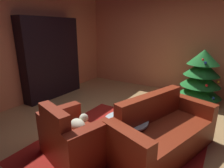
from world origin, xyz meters
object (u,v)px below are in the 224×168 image
(decorated_tree, at_px, (201,76))
(bottle_on_table, at_px, (139,114))
(couch_red, at_px, (162,133))
(bookshelf_unit, at_px, (55,59))
(armchair_red, at_px, (72,139))
(coffee_table, at_px, (126,123))
(book_stack_on_table, at_px, (129,117))

(decorated_tree, bearing_deg, bottle_on_table, -101.39)
(couch_red, bearing_deg, decorated_tree, 86.20)
(bookshelf_unit, distance_m, couch_red, 3.43)
(armchair_red, xyz_separation_m, coffee_table, (0.52, 0.62, 0.12))
(couch_red, bearing_deg, bookshelf_unit, 165.28)
(bookshelf_unit, xyz_separation_m, bottle_on_table, (2.90, -0.96, -0.44))
(coffee_table, distance_m, book_stack_on_table, 0.12)
(bookshelf_unit, xyz_separation_m, couch_red, (3.25, -0.85, -0.70))
(bookshelf_unit, relative_size, armchair_red, 1.90)
(bottle_on_table, xyz_separation_m, decorated_tree, (0.51, 2.53, 0.10))
(bookshelf_unit, distance_m, book_stack_on_table, 3.04)
(couch_red, distance_m, coffee_table, 0.56)
(decorated_tree, bearing_deg, coffee_table, -104.00)
(armchair_red, height_order, book_stack_on_table, armchair_red)
(bottle_on_table, distance_m, decorated_tree, 2.58)
(bookshelf_unit, distance_m, decorated_tree, 3.76)
(bottle_on_table, bearing_deg, couch_red, 17.65)
(coffee_table, bearing_deg, bottle_on_table, 36.37)
(bookshelf_unit, bearing_deg, couch_red, -14.72)
(bookshelf_unit, distance_m, coffee_table, 3.01)
(bookshelf_unit, height_order, bottle_on_table, bookshelf_unit)
(couch_red, height_order, coffee_table, couch_red)
(book_stack_on_table, distance_m, decorated_tree, 2.71)
(bookshelf_unit, relative_size, bottle_on_table, 9.33)
(bottle_on_table, bearing_deg, bookshelf_unit, 161.60)
(book_stack_on_table, bearing_deg, armchair_red, -133.24)
(couch_red, bearing_deg, armchair_red, -140.66)
(armchair_red, distance_m, bottle_on_table, 1.02)
(book_stack_on_table, bearing_deg, bookshelf_unit, 158.95)
(couch_red, height_order, book_stack_on_table, couch_red)
(armchair_red, bearing_deg, coffee_table, 49.62)
(coffee_table, height_order, bottle_on_table, bottle_on_table)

